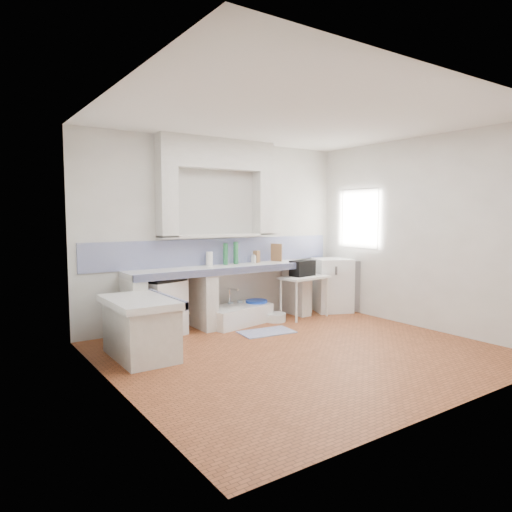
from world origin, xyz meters
TOP-DOWN VIEW (x-y plane):
  - floor at (0.00, 0.00)m, footprint 4.50×4.50m
  - ceiling at (0.00, 0.00)m, footprint 4.50×4.50m
  - wall_back at (0.00, 2.00)m, footprint 4.50×0.00m
  - wall_front at (0.00, -2.00)m, footprint 4.50×0.00m
  - wall_left at (-2.25, 0.00)m, footprint 0.00×4.50m
  - wall_right at (2.25, 0.00)m, footprint 0.00×4.50m
  - alcove_mass at (-0.10, 1.88)m, footprint 1.90×0.25m
  - window_frame at (2.42, 1.20)m, footprint 0.35×0.86m
  - lace_valance at (2.28, 1.20)m, footprint 0.01×0.84m
  - counter_slab at (-0.10, 1.70)m, footprint 3.00×0.60m
  - counter_lip at (-0.10, 1.42)m, footprint 3.00×0.04m
  - counter_pier_left at (-1.50, 1.70)m, footprint 0.20×0.55m
  - counter_pier_mid at (-0.45, 1.70)m, footprint 0.20×0.55m
  - counter_pier_right at (1.30, 1.70)m, footprint 0.20×0.55m
  - peninsula_top at (-1.70, 0.90)m, footprint 0.70×1.10m
  - peninsula_base at (-1.70, 0.90)m, footprint 0.60×1.00m
  - peninsula_lip at (-1.37, 0.90)m, footprint 0.04×1.10m
  - backsplash at (0.00, 1.99)m, footprint 4.27×0.03m
  - stove at (-1.11, 1.70)m, footprint 0.66×0.65m
  - sink at (0.10, 1.67)m, footprint 1.15×0.77m
  - side_table at (1.24, 1.43)m, footprint 0.86×0.53m
  - fridge at (1.98, 1.55)m, footprint 0.78×0.78m
  - bucket_red at (-0.25, 1.57)m, footprint 0.29×0.29m
  - bucket_orange at (0.18, 1.53)m, footprint 0.28×0.28m
  - bucket_blue at (0.49, 1.70)m, footprint 0.37×0.37m
  - basin_white at (0.69, 1.47)m, footprint 0.36×0.36m
  - water_bottle_a at (0.10, 1.85)m, footprint 0.09×0.09m
  - water_bottle_b at (0.27, 1.85)m, footprint 0.10×0.10m
  - black_bag at (1.24, 1.47)m, footprint 0.43×0.28m
  - green_bottle_a at (0.01, 1.85)m, footprint 0.10×0.10m
  - green_bottle_b at (0.20, 1.85)m, footprint 0.09×0.09m
  - knife_block at (0.59, 1.85)m, footprint 0.12×0.11m
  - cutting_board at (0.99, 1.85)m, footprint 0.09×0.21m
  - paper_towel at (-0.27, 1.85)m, footprint 0.14×0.14m
  - soap_bottle at (0.55, 1.85)m, footprint 0.09×0.09m
  - rug at (0.17, 0.99)m, footprint 0.81×0.52m

SIDE VIEW (x-z plane):
  - floor at x=0.00m, z-range 0.00..0.00m
  - rug at x=0.17m, z-range 0.00..0.01m
  - basin_white at x=0.69m, z-range 0.00..0.13m
  - bucket_orange at x=0.18m, z-range 0.00..0.24m
  - bucket_red at x=-0.25m, z-range 0.00..0.25m
  - sink at x=0.10m, z-range 0.00..0.25m
  - water_bottle_a at x=0.10m, z-range 0.00..0.31m
  - water_bottle_b at x=0.27m, z-range 0.00..0.32m
  - bucket_blue at x=0.49m, z-range 0.00..0.32m
  - peninsula_base at x=-1.70m, z-range 0.00..0.62m
  - side_table at x=1.24m, z-range 0.32..0.36m
  - stove at x=-1.11m, z-range 0.00..0.76m
  - counter_pier_left at x=-1.50m, z-range 0.00..0.82m
  - counter_pier_mid at x=-0.45m, z-range 0.00..0.82m
  - counter_pier_right at x=1.30m, z-range 0.00..0.82m
  - fridge at x=1.98m, z-range 0.00..0.92m
  - peninsula_top at x=-1.70m, z-range 0.62..0.70m
  - peninsula_lip at x=-1.37m, z-range 0.61..0.71m
  - black_bag at x=1.24m, z-range 0.68..0.93m
  - counter_slab at x=-0.10m, z-range 0.82..0.90m
  - counter_lip at x=-0.10m, z-range 0.81..0.91m
  - soap_bottle at x=0.55m, z-range 0.90..1.08m
  - knife_block at x=0.59m, z-range 0.90..1.09m
  - paper_towel at x=-0.27m, z-range 0.90..1.11m
  - cutting_board at x=0.99m, z-range 0.90..1.19m
  - green_bottle_a at x=0.01m, z-range 0.90..1.23m
  - green_bottle_b at x=0.20m, z-range 0.90..1.25m
  - backsplash at x=0.00m, z-range 0.90..1.30m
  - wall_back at x=0.00m, z-range -0.85..3.65m
  - wall_front at x=0.00m, z-range -0.85..3.65m
  - wall_left at x=-2.25m, z-range -0.85..3.65m
  - wall_right at x=2.25m, z-range -0.85..3.65m
  - window_frame at x=2.42m, z-range 1.07..2.13m
  - lace_valance at x=2.28m, z-range 1.86..2.10m
  - alcove_mass at x=-0.10m, z-range 2.35..2.80m
  - ceiling at x=0.00m, z-range 2.80..2.80m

